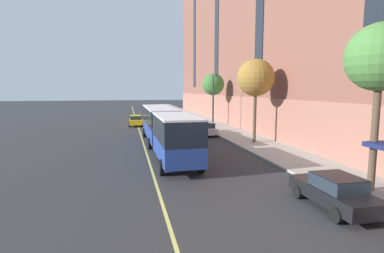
% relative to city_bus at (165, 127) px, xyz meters
% --- Properties ---
extents(ground_plane, '(260.00, 260.00, 0.00)m').
position_rel_city_bus_xyz_m(ground_plane, '(0.20, -2.06, -2.08)').
color(ground_plane, '#303033').
extents(sidewalk, '(4.71, 160.00, 0.15)m').
position_rel_city_bus_xyz_m(sidewalk, '(9.26, 0.94, -2.00)').
color(sidewalk, '#ADA89E').
rests_on(sidewalk, ground).
extents(city_bus, '(3.04, 18.86, 3.58)m').
position_rel_city_bus_xyz_m(city_bus, '(0.00, 0.00, 0.00)').
color(city_bus, navy).
rests_on(city_bus, ground).
extents(parked_car_silver_0, '(2.08, 4.55, 1.56)m').
position_rel_city_bus_xyz_m(parked_car_silver_0, '(5.74, 7.33, -1.29)').
color(parked_car_silver_0, '#B7B7BC').
rests_on(parked_car_silver_0, ground).
extents(parked_car_black_1, '(2.06, 4.58, 1.56)m').
position_rel_city_bus_xyz_m(parked_car_black_1, '(5.81, -14.79, -1.29)').
color(parked_car_black_1, black).
rests_on(parked_car_black_1, ground).
extents(parked_car_champagne_2, '(2.14, 4.70, 1.56)m').
position_rel_city_bus_xyz_m(parked_car_champagne_2, '(5.66, 28.28, -1.29)').
color(parked_car_champagne_2, '#BCAD89').
rests_on(parked_car_champagne_2, ground).
extents(parked_car_red_5, '(1.98, 4.50, 1.56)m').
position_rel_city_bus_xyz_m(parked_car_red_5, '(5.69, 18.38, -1.30)').
color(parked_car_red_5, '#B21E19').
rests_on(parked_car_red_5, ground).
extents(taxi_cab, '(2.08, 4.49, 1.56)m').
position_rel_city_bus_xyz_m(taxi_cab, '(-2.00, 18.51, -1.29)').
color(taxi_cab, yellow).
rests_on(taxi_cab, ground).
extents(street_tree_near_corner, '(3.34, 3.34, 8.43)m').
position_rel_city_bus_xyz_m(street_tree_near_corner, '(9.02, -13.41, 4.75)').
color(street_tree_near_corner, brown).
rests_on(street_tree_near_corner, sidewalk).
extents(street_tree_mid_block, '(3.60, 3.60, 8.12)m').
position_rel_city_bus_xyz_m(street_tree_mid_block, '(9.02, 1.15, 4.35)').
color(street_tree_mid_block, brown).
rests_on(street_tree_mid_block, sidewalk).
extents(street_tree_far_uptown, '(3.15, 3.15, 7.51)m').
position_rel_city_bus_xyz_m(street_tree_far_uptown, '(9.02, 15.72, 3.97)').
color(street_tree_far_uptown, brown).
rests_on(street_tree_far_uptown, sidewalk).
extents(street_lamp, '(0.36, 1.48, 7.06)m').
position_rel_city_bus_xyz_m(street_lamp, '(7.50, 10.37, 2.38)').
color(street_lamp, '#2D2D30').
rests_on(street_lamp, sidewalk).
extents(fire_hydrant, '(0.42, 0.24, 0.72)m').
position_rel_city_bus_xyz_m(fire_hydrant, '(7.40, 19.92, -1.58)').
color(fire_hydrant, red).
rests_on(fire_hydrant, sidewalk).
extents(lane_centerline, '(0.16, 140.00, 0.01)m').
position_rel_city_bus_xyz_m(lane_centerline, '(-1.70, 0.94, -2.07)').
color(lane_centerline, '#E0D66B').
rests_on(lane_centerline, ground).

